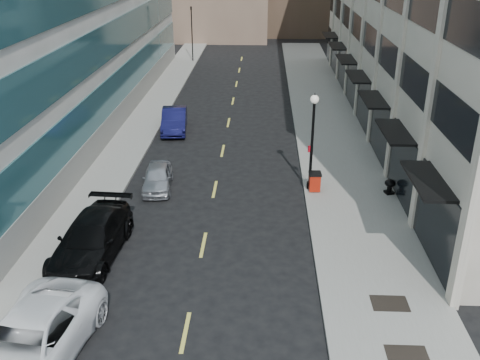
# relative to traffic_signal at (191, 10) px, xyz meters

# --- Properties ---
(sidewalk_right) EXTENTS (5.00, 80.00, 0.15)m
(sidewalk_right) POSITION_rel_traffic_signal_xyz_m (13.00, -28.00, -5.64)
(sidewalk_right) COLOR gray
(sidewalk_right) RESTS_ON ground
(sidewalk_left) EXTENTS (3.00, 80.00, 0.15)m
(sidewalk_left) POSITION_rel_traffic_signal_xyz_m (-1.00, -28.00, -5.64)
(sidewalk_left) COLOR gray
(sidewalk_left) RESTS_ON ground
(grate_mid) EXTENTS (1.40, 1.00, 0.01)m
(grate_mid) POSITION_rel_traffic_signal_xyz_m (13.10, -47.00, -5.56)
(grate_mid) COLOR black
(grate_mid) RESTS_ON sidewalk_right
(grate_far) EXTENTS (1.40, 1.00, 0.01)m
(grate_far) POSITION_rel_traffic_signal_xyz_m (13.10, -44.20, -5.56)
(grate_far) COLOR black
(grate_far) RESTS_ON sidewalk_right
(road_centerline) EXTENTS (0.15, 68.20, 0.01)m
(road_centerline) POSITION_rel_traffic_signal_xyz_m (5.50, -31.00, -5.71)
(road_centerline) COLOR #D8CC4C
(road_centerline) RESTS_ON ground
(traffic_signal) EXTENTS (0.66, 0.66, 6.98)m
(traffic_signal) POSITION_rel_traffic_signal_xyz_m (0.00, 0.00, 0.00)
(traffic_signal) COLOR black
(traffic_signal) RESTS_ON ground
(car_white_van) EXTENTS (3.83, 6.85, 1.81)m
(car_white_van) POSITION_rel_traffic_signal_xyz_m (0.70, -47.80, -4.81)
(car_white_van) COLOR white
(car_white_van) RESTS_ON ground
(car_black_pickup) EXTENTS (2.81, 6.22, 1.77)m
(car_black_pickup) POSITION_rel_traffic_signal_xyz_m (0.73, -41.15, -4.83)
(car_black_pickup) COLOR black
(car_black_pickup) RESTS_ON ground
(car_silver_sedan) EXTENTS (1.95, 4.03, 1.32)m
(car_silver_sedan) POSITION_rel_traffic_signal_xyz_m (2.30, -34.00, -5.06)
(car_silver_sedan) COLOR #9EA1A7
(car_silver_sedan) RESTS_ON ground
(car_blue_sedan) EXTENTS (2.24, 5.09, 1.62)m
(car_blue_sedan) POSITION_rel_traffic_signal_xyz_m (1.68, -24.06, -4.91)
(car_blue_sedan) COLOR #111243
(car_blue_sedan) RESTS_ON ground
(trash_bin) EXTENTS (0.69, 0.76, 1.08)m
(trash_bin) POSITION_rel_traffic_signal_xyz_m (11.03, -34.25, -4.98)
(trash_bin) COLOR #A31A0A
(trash_bin) RESTS_ON sidewalk_right
(lamppost) EXTENTS (0.45, 0.45, 5.45)m
(lamppost) POSITION_rel_traffic_signal_xyz_m (10.80, -33.93, -2.37)
(lamppost) COLOR black
(lamppost) RESTS_ON sidewalk_right
(sign_post) EXTENTS (0.28, 0.07, 2.41)m
(sign_post) POSITION_rel_traffic_signal_xyz_m (10.80, -33.19, -4.02)
(sign_post) COLOR slate
(sign_post) RESTS_ON sidewalk_right
(urn_planter) EXTENTS (0.59, 0.59, 0.82)m
(urn_planter) POSITION_rel_traffic_signal_xyz_m (15.10, -34.41, -5.07)
(urn_planter) COLOR black
(urn_planter) RESTS_ON sidewalk_right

